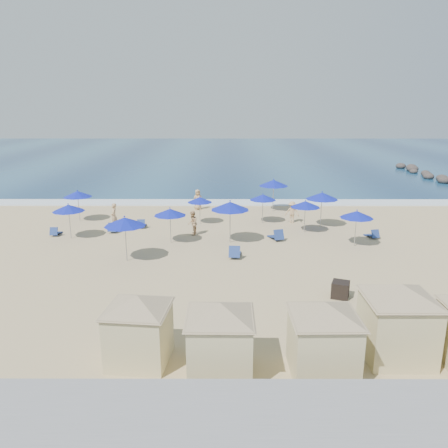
{
  "coord_description": "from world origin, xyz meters",
  "views": [
    {
      "loc": [
        -0.42,
        -22.24,
        8.26
      ],
      "look_at": [
        -0.49,
        3.0,
        1.44
      ],
      "focal_mm": 35.0,
      "sensor_mm": 36.0,
      "label": 1
    }
  ],
  "objects_px": {
    "cabana_3": "(399,312)",
    "umbrella_6": "(263,197)",
    "umbrella_9": "(322,196)",
    "trash_bin": "(340,290)",
    "cabana_0": "(138,320)",
    "cabana_2": "(324,329)",
    "beachgoer_1": "(192,223)",
    "umbrella_5": "(230,206)",
    "umbrella_7": "(305,204)",
    "beachgoer_2": "(292,212)",
    "beachgoer_3": "(198,200)",
    "umbrella_8": "(274,183)",
    "beachgoer_0": "(114,216)",
    "umbrella_4": "(170,212)",
    "umbrella_2": "(125,222)",
    "umbrella_10": "(357,214)",
    "cabana_1": "(220,329)",
    "umbrella_0": "(68,208)",
    "umbrella_3": "(200,200)",
    "umbrella_1": "(78,194)"
  },
  "relations": [
    {
      "from": "cabana_3",
      "to": "umbrella_6",
      "type": "relative_size",
      "value": 2.12
    },
    {
      "from": "umbrella_1",
      "to": "beachgoer_2",
      "type": "xyz_separation_m",
      "value": [
        15.72,
        -0.47,
        -1.25
      ]
    },
    {
      "from": "umbrella_4",
      "to": "trash_bin",
      "type": "bearing_deg",
      "value": -43.42
    },
    {
      "from": "beachgoer_0",
      "to": "beachgoer_2",
      "type": "relative_size",
      "value": 1.12
    },
    {
      "from": "umbrella_5",
      "to": "umbrella_8",
      "type": "bearing_deg",
      "value": 67.2
    },
    {
      "from": "umbrella_9",
      "to": "umbrella_8",
      "type": "bearing_deg",
      "value": 120.69
    },
    {
      "from": "umbrella_6",
      "to": "umbrella_1",
      "type": "bearing_deg",
      "value": 178.02
    },
    {
      "from": "umbrella_9",
      "to": "trash_bin",
      "type": "bearing_deg",
      "value": -97.77
    },
    {
      "from": "cabana_2",
      "to": "beachgoer_3",
      "type": "distance_m",
      "value": 23.61
    },
    {
      "from": "umbrella_2",
      "to": "beachgoer_1",
      "type": "bearing_deg",
      "value": 56.75
    },
    {
      "from": "umbrella_10",
      "to": "beachgoer_2",
      "type": "xyz_separation_m",
      "value": [
        -3.03,
        5.5,
        -1.18
      ]
    },
    {
      "from": "umbrella_3",
      "to": "umbrella_5",
      "type": "bearing_deg",
      "value": -64.92
    },
    {
      "from": "cabana_1",
      "to": "umbrella_7",
      "type": "distance_m",
      "value": 17.1
    },
    {
      "from": "umbrella_10",
      "to": "beachgoer_0",
      "type": "distance_m",
      "value": 16.16
    },
    {
      "from": "umbrella_7",
      "to": "beachgoer_2",
      "type": "height_order",
      "value": "umbrella_7"
    },
    {
      "from": "umbrella_7",
      "to": "beachgoer_0",
      "type": "relative_size",
      "value": 1.26
    },
    {
      "from": "umbrella_2",
      "to": "umbrella_8",
      "type": "relative_size",
      "value": 0.96
    },
    {
      "from": "cabana_2",
      "to": "umbrella_2",
      "type": "bearing_deg",
      "value": 128.97
    },
    {
      "from": "cabana_0",
      "to": "umbrella_4",
      "type": "bearing_deg",
      "value": 92.41
    },
    {
      "from": "umbrella_0",
      "to": "umbrella_3",
      "type": "height_order",
      "value": "umbrella_0"
    },
    {
      "from": "umbrella_2",
      "to": "umbrella_8",
      "type": "xyz_separation_m",
      "value": [
        9.34,
        11.9,
        0.09
      ]
    },
    {
      "from": "umbrella_0",
      "to": "beachgoer_0",
      "type": "relative_size",
      "value": 1.29
    },
    {
      "from": "umbrella_4",
      "to": "beachgoer_0",
      "type": "bearing_deg",
      "value": 142.91
    },
    {
      "from": "cabana_1",
      "to": "umbrella_0",
      "type": "xyz_separation_m",
      "value": [
        -9.83,
        14.78,
        0.46
      ]
    },
    {
      "from": "umbrella_4",
      "to": "umbrella_5",
      "type": "relative_size",
      "value": 0.84
    },
    {
      "from": "cabana_0",
      "to": "beachgoer_1",
      "type": "height_order",
      "value": "cabana_0"
    },
    {
      "from": "umbrella_1",
      "to": "umbrella_8",
      "type": "relative_size",
      "value": 0.88
    },
    {
      "from": "umbrella_5",
      "to": "umbrella_8",
      "type": "relative_size",
      "value": 1.02
    },
    {
      "from": "umbrella_6",
      "to": "beachgoer_2",
      "type": "relative_size",
      "value": 1.38
    },
    {
      "from": "cabana_0",
      "to": "beachgoer_1",
      "type": "distance_m",
      "value": 14.86
    },
    {
      "from": "umbrella_5",
      "to": "umbrella_7",
      "type": "height_order",
      "value": "umbrella_5"
    },
    {
      "from": "umbrella_2",
      "to": "beachgoer_0",
      "type": "xyz_separation_m",
      "value": [
        -2.29,
        6.57,
        -1.33
      ]
    },
    {
      "from": "beachgoer_1",
      "to": "beachgoer_3",
      "type": "bearing_deg",
      "value": -177.99
    },
    {
      "from": "umbrella_7",
      "to": "beachgoer_2",
      "type": "bearing_deg",
      "value": 100.73
    },
    {
      "from": "cabana_2",
      "to": "umbrella_2",
      "type": "relative_size",
      "value": 1.68
    },
    {
      "from": "umbrella_9",
      "to": "beachgoer_0",
      "type": "distance_m",
      "value": 14.55
    },
    {
      "from": "umbrella_2",
      "to": "beachgoer_0",
      "type": "distance_m",
      "value": 7.08
    },
    {
      "from": "beachgoer_1",
      "to": "beachgoer_2",
      "type": "distance_m",
      "value": 7.72
    },
    {
      "from": "cabana_2",
      "to": "cabana_3",
      "type": "distance_m",
      "value": 2.87
    },
    {
      "from": "cabana_0",
      "to": "umbrella_10",
      "type": "height_order",
      "value": "cabana_0"
    },
    {
      "from": "trash_bin",
      "to": "cabana_1",
      "type": "bearing_deg",
      "value": -111.22
    },
    {
      "from": "trash_bin",
      "to": "umbrella_8",
      "type": "distance_m",
      "value": 16.84
    },
    {
      "from": "trash_bin",
      "to": "umbrella_5",
      "type": "height_order",
      "value": "umbrella_5"
    },
    {
      "from": "umbrella_1",
      "to": "beachgoer_1",
      "type": "distance_m",
      "value": 9.49
    },
    {
      "from": "umbrella_2",
      "to": "beachgoer_0",
      "type": "bearing_deg",
      "value": 109.19
    },
    {
      "from": "umbrella_4",
      "to": "beachgoer_2",
      "type": "xyz_separation_m",
      "value": [
        8.28,
        4.88,
        -1.17
      ]
    },
    {
      "from": "cabana_3",
      "to": "umbrella_5",
      "type": "relative_size",
      "value": 1.72
    },
    {
      "from": "umbrella_0",
      "to": "umbrella_4",
      "type": "xyz_separation_m",
      "value": [
        6.59,
        -0.95,
        -0.04
      ]
    },
    {
      "from": "cabana_0",
      "to": "cabana_2",
      "type": "relative_size",
      "value": 0.96
    },
    {
      "from": "umbrella_4",
      "to": "umbrella_6",
      "type": "distance_m",
      "value": 7.84
    }
  ]
}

